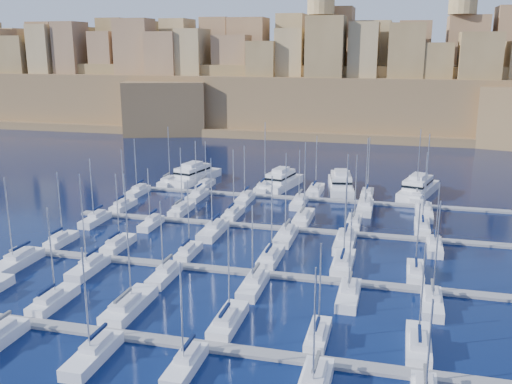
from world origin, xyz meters
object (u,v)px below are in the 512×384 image
(motor_yacht_d, at_px, (418,188))
(sailboat_2, at_px, (129,306))
(motor_yacht_a, at_px, (194,175))
(sailboat_4, at_px, (318,335))
(motor_yacht_b, at_px, (282,181))
(motor_yacht_c, at_px, (341,184))

(motor_yacht_d, bearing_deg, sailboat_2, -117.76)
(motor_yacht_a, relative_size, motor_yacht_d, 1.00)
(sailboat_4, height_order, motor_yacht_b, sailboat_4)
(motor_yacht_a, distance_m, motor_yacht_c, 36.49)
(motor_yacht_d, bearing_deg, motor_yacht_a, -179.98)
(motor_yacht_c, distance_m, motor_yacht_d, 17.46)
(sailboat_2, xyz_separation_m, motor_yacht_d, (36.73, 69.79, 0.94))
(sailboat_2, xyz_separation_m, motor_yacht_b, (5.32, 68.86, 0.94))
(motor_yacht_b, bearing_deg, motor_yacht_a, 177.67)
(motor_yacht_a, bearing_deg, sailboat_2, -76.14)
(sailboat_4, height_order, motor_yacht_d, sailboat_4)
(motor_yacht_a, relative_size, motor_yacht_c, 1.03)
(sailboat_2, distance_m, motor_yacht_b, 69.07)
(motor_yacht_a, bearing_deg, motor_yacht_d, 0.02)
(sailboat_2, distance_m, motor_yacht_a, 71.87)
(sailboat_4, distance_m, motor_yacht_d, 72.38)
(motor_yacht_c, relative_size, motor_yacht_d, 0.97)
(sailboat_2, relative_size, sailboat_4, 1.52)
(sailboat_4, bearing_deg, sailboat_2, 176.41)
(motor_yacht_b, xyz_separation_m, motor_yacht_d, (31.41, 0.93, 0.00))
(motor_yacht_a, height_order, motor_yacht_b, same)
(motor_yacht_b, relative_size, motor_yacht_c, 0.92)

